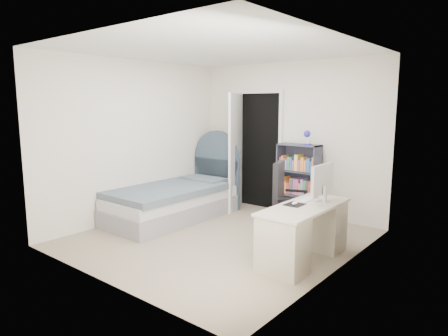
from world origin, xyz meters
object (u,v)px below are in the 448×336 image
Objects in this scene: nightstand at (226,184)px; bookcase at (299,185)px; office_chair at (288,199)px; desk at (305,230)px; floor_lamp at (229,175)px; bed at (177,199)px.

nightstand is 1.55m from bookcase.
bookcase is 1.18m from office_chair.
office_chair is (-0.48, 0.43, 0.22)m from desk.
bookcase reaches higher than floor_lamp.
desk is at bearing -32.94° from nightstand.
nightstand is 0.51× the size of office_chair.
nightstand is 0.18m from floor_lamp.
office_chair is (0.44, -1.09, 0.05)m from bookcase.
bed is 2.06× the size of office_chair.
bed reaches higher than nightstand.
desk is 0.68m from office_chair.
nightstand is at bearing 149.48° from office_chair.
bookcase is 1.32× the size of office_chair.
bed is at bearing -141.85° from bookcase.
nightstand is at bearing 90.21° from bed.
desk is (2.45, -0.31, 0.06)m from bed.
floor_lamp reaches higher than nightstand.
bed is at bearing -89.79° from nightstand.
bed is 2.47m from desk.
bookcase is (1.53, 1.21, 0.23)m from bed.
floor_lamp reaches higher than office_chair.
desk is at bearing -58.89° from bookcase.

